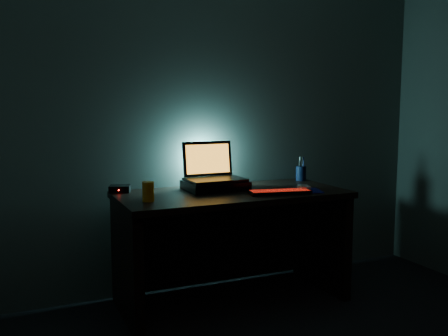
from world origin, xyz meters
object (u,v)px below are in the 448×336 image
object	(u,v)px
mouse	(304,188)
pen_cup	(301,173)
router	(120,189)
juice_glass	(148,192)
keyboard	(280,192)
laptop	(212,171)

from	to	relation	value
mouse	pen_cup	bearing A→B (deg)	78.10
mouse	router	size ratio (longest dim) A/B	0.67
juice_glass	mouse	bearing A→B (deg)	-3.30
router	keyboard	bearing A→B (deg)	-7.80
juice_glass	laptop	bearing A→B (deg)	27.53
pen_cup	router	world-z (taller)	pen_cup
keyboard	pen_cup	world-z (taller)	pen_cup
mouse	pen_cup	world-z (taller)	pen_cup
juice_glass	router	distance (m)	0.40
keyboard	pen_cup	xyz separation A→B (m)	(0.43, 0.43, 0.04)
laptop	router	size ratio (longest dim) A/B	2.41
laptop	keyboard	xyz separation A→B (m)	(0.32, -0.36, -0.11)
keyboard	pen_cup	size ratio (longest dim) A/B	3.74
pen_cup	router	bearing A→B (deg)	178.06
pen_cup	juice_glass	bearing A→B (deg)	-165.10
pen_cup	router	distance (m)	1.36
mouse	pen_cup	xyz separation A→B (m)	(0.23, 0.40, 0.04)
pen_cup	juice_glass	xyz separation A→B (m)	(-1.27, -0.34, 0.00)
pen_cup	mouse	bearing A→B (deg)	-119.72
laptop	keyboard	distance (m)	0.50
router	juice_glass	bearing A→B (deg)	-57.71
laptop	juice_glass	bearing A→B (deg)	-153.65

